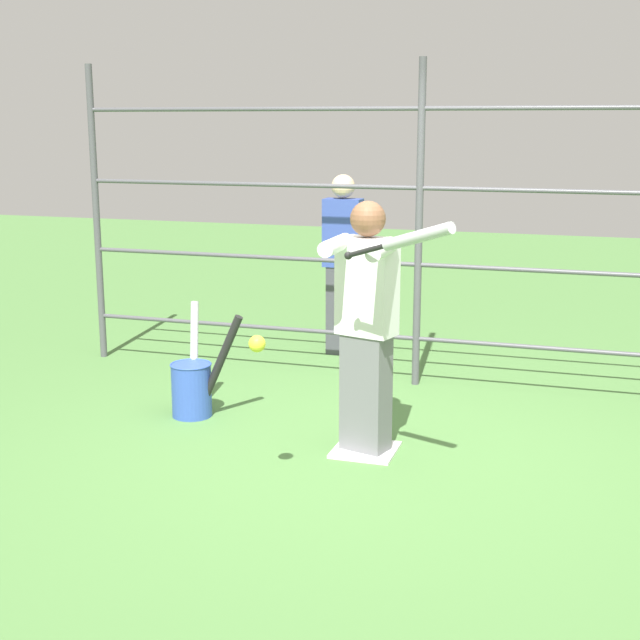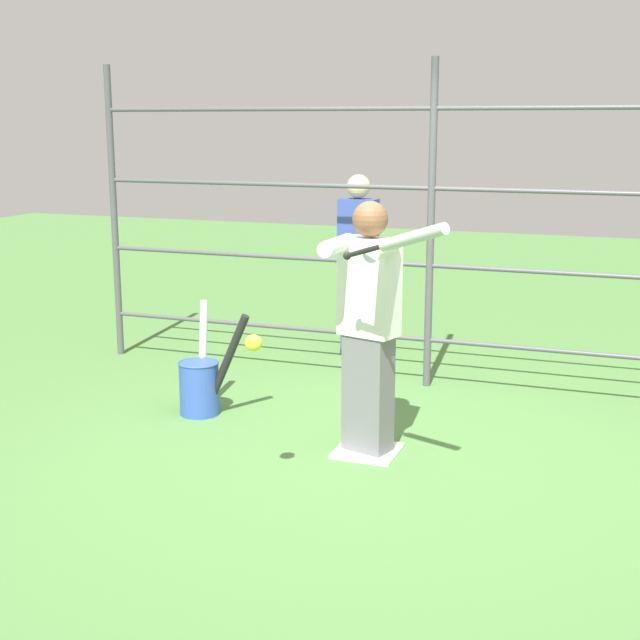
{
  "view_description": "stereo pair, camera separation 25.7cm",
  "coord_description": "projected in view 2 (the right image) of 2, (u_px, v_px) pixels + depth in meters",
  "views": [
    {
      "loc": [
        -1.38,
        5.31,
        2.1
      ],
      "look_at": [
        0.2,
        0.35,
        0.94
      ],
      "focal_mm": 50.0,
      "sensor_mm": 36.0,
      "label": 1
    },
    {
      "loc": [
        -1.62,
        5.22,
        2.1
      ],
      "look_at": [
        0.2,
        0.35,
        0.94
      ],
      "focal_mm": 50.0,
      "sensor_mm": 36.0,
      "label": 2
    }
  ],
  "objects": [
    {
      "name": "ground_plane",
      "position": [
        367.0,
        452.0,
        5.79
      ],
      "size": [
        24.0,
        24.0,
        0.0
      ],
      "primitive_type": "plane",
      "color": "#4C7A3D"
    },
    {
      "name": "home_plate",
      "position": [
        367.0,
        451.0,
        5.79
      ],
      "size": [
        0.4,
        0.4,
        0.02
      ],
      "color": "white",
      "rests_on": "ground"
    },
    {
      "name": "fence_backstop",
      "position": [
        431.0,
        227.0,
        6.97
      ],
      "size": [
        5.85,
        0.06,
        2.58
      ],
      "color": "#4C4C51",
      "rests_on": "ground"
    },
    {
      "name": "batter",
      "position": [
        368.0,
        321.0,
        5.58
      ],
      "size": [
        0.41,
        0.63,
        1.63
      ],
      "color": "slate",
      "rests_on": "ground"
    },
    {
      "name": "baseball_bat_swinging",
      "position": [
        404.0,
        240.0,
        4.7
      ],
      "size": [
        0.7,
        0.46,
        0.28
      ],
      "color": "black"
    },
    {
      "name": "softball_in_flight",
      "position": [
        253.0,
        343.0,
        4.93
      ],
      "size": [
        0.1,
        0.1,
        0.1
      ],
      "color": "yellow"
    },
    {
      "name": "bat_bucket",
      "position": [
        201.0,
        383.0,
        6.51
      ],
      "size": [
        0.56,
        0.46,
        0.8
      ],
      "color": "#3351B2",
      "rests_on": "ground"
    },
    {
      "name": "bystander_behind_fence",
      "position": [
        358.0,
        262.0,
        8.05
      ],
      "size": [
        0.34,
        0.21,
        1.64
      ],
      "color": "#3F3F47",
      "rests_on": "ground"
    }
  ]
}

